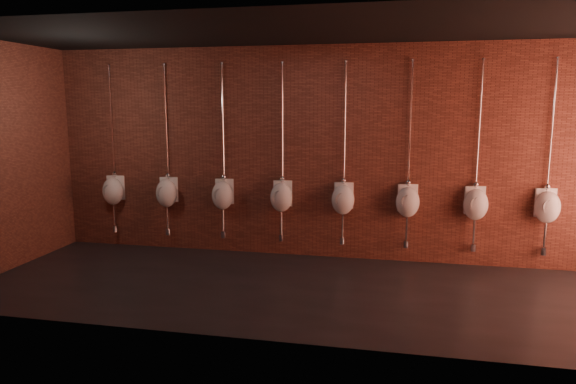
# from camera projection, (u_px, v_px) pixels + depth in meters

# --- Properties ---
(ground) EXTENTS (8.50, 8.50, 0.00)m
(ground) POSITION_uv_depth(u_px,v_px,m) (303.00, 289.00, 6.55)
(ground) COLOR black
(ground) RESTS_ON ground
(room_shell) EXTENTS (8.54, 3.04, 3.22)m
(room_shell) POSITION_uv_depth(u_px,v_px,m) (304.00, 131.00, 6.21)
(room_shell) COLOR black
(room_shell) RESTS_ON ground
(urinal_0) EXTENTS (0.39, 0.36, 2.71)m
(urinal_0) POSITION_uv_depth(u_px,v_px,m) (113.00, 190.00, 8.40)
(urinal_0) COLOR white
(urinal_0) RESTS_ON ground
(urinal_1) EXTENTS (0.39, 0.36, 2.71)m
(urinal_1) POSITION_uv_depth(u_px,v_px,m) (167.00, 192.00, 8.22)
(urinal_1) COLOR white
(urinal_1) RESTS_ON ground
(urinal_2) EXTENTS (0.39, 0.36, 2.71)m
(urinal_2) POSITION_uv_depth(u_px,v_px,m) (223.00, 194.00, 8.03)
(urinal_2) COLOR white
(urinal_2) RESTS_ON ground
(urinal_3) EXTENTS (0.39, 0.36, 2.71)m
(urinal_3) POSITION_uv_depth(u_px,v_px,m) (281.00, 196.00, 7.84)
(urinal_3) COLOR white
(urinal_3) RESTS_ON ground
(urinal_4) EXTENTS (0.39, 0.36, 2.71)m
(urinal_4) POSITION_uv_depth(u_px,v_px,m) (343.00, 199.00, 7.66)
(urinal_4) COLOR white
(urinal_4) RESTS_ON ground
(urinal_5) EXTENTS (0.39, 0.36, 2.71)m
(urinal_5) POSITION_uv_depth(u_px,v_px,m) (408.00, 201.00, 7.47)
(urinal_5) COLOR white
(urinal_5) RESTS_ON ground
(urinal_6) EXTENTS (0.39, 0.36, 2.71)m
(urinal_6) POSITION_uv_depth(u_px,v_px,m) (476.00, 203.00, 7.28)
(urinal_6) COLOR white
(urinal_6) RESTS_ON ground
(urinal_7) EXTENTS (0.39, 0.36, 2.71)m
(urinal_7) POSITION_uv_depth(u_px,v_px,m) (547.00, 206.00, 7.10)
(urinal_7) COLOR white
(urinal_7) RESTS_ON ground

